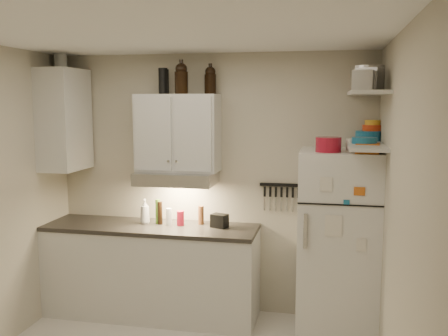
# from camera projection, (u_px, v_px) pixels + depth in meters

# --- Properties ---
(ceiling) EXTENTS (3.20, 3.00, 0.02)m
(ceiling) POSITION_uv_depth(u_px,v_px,m) (161.00, 30.00, 3.41)
(ceiling) COLOR white
(ceiling) RESTS_ON ground
(back_wall) EXTENTS (3.20, 0.02, 2.60)m
(back_wall) POSITION_uv_depth(u_px,v_px,m) (212.00, 184.00, 5.04)
(back_wall) COLOR #BDB6A1
(back_wall) RESTS_ON ground
(right_wall) EXTENTS (0.02, 3.00, 2.60)m
(right_wall) POSITION_uv_depth(u_px,v_px,m) (400.00, 229.00, 3.25)
(right_wall) COLOR #BDB6A1
(right_wall) RESTS_ON ground
(base_cabinet) EXTENTS (2.10, 0.60, 0.88)m
(base_cabinet) POSITION_uv_depth(u_px,v_px,m) (152.00, 272.00, 4.97)
(base_cabinet) COLOR silver
(base_cabinet) RESTS_ON floor
(countertop) EXTENTS (2.10, 0.62, 0.04)m
(countertop) POSITION_uv_depth(u_px,v_px,m) (151.00, 227.00, 4.91)
(countertop) COLOR #2C2925
(countertop) RESTS_ON base_cabinet
(upper_cabinet) EXTENTS (0.80, 0.33, 0.75)m
(upper_cabinet) POSITION_uv_depth(u_px,v_px,m) (178.00, 133.00, 4.87)
(upper_cabinet) COLOR silver
(upper_cabinet) RESTS_ON back_wall
(side_cabinet) EXTENTS (0.33, 0.55, 1.00)m
(side_cabinet) POSITION_uv_depth(u_px,v_px,m) (64.00, 120.00, 4.95)
(side_cabinet) COLOR silver
(side_cabinet) RESTS_ON left_wall
(range_hood) EXTENTS (0.76, 0.46, 0.12)m
(range_hood) POSITION_uv_depth(u_px,v_px,m) (177.00, 178.00, 4.86)
(range_hood) COLOR silver
(range_hood) RESTS_ON back_wall
(fridge) EXTENTS (0.70, 0.68, 1.70)m
(fridge) POSITION_uv_depth(u_px,v_px,m) (338.00, 244.00, 4.51)
(fridge) COLOR white
(fridge) RESTS_ON floor
(shelf_hi) EXTENTS (0.30, 0.95, 0.03)m
(shelf_hi) POSITION_uv_depth(u_px,v_px,m) (368.00, 93.00, 4.16)
(shelf_hi) COLOR silver
(shelf_hi) RESTS_ON right_wall
(shelf_lo) EXTENTS (0.30, 0.95, 0.03)m
(shelf_lo) POSITION_uv_depth(u_px,v_px,m) (366.00, 145.00, 4.22)
(shelf_lo) COLOR silver
(shelf_lo) RESTS_ON right_wall
(knife_strip) EXTENTS (0.42, 0.02, 0.03)m
(knife_strip) POSITION_uv_depth(u_px,v_px,m) (281.00, 185.00, 4.88)
(knife_strip) COLOR black
(knife_strip) RESTS_ON back_wall
(dutch_oven) EXTENTS (0.25, 0.25, 0.13)m
(dutch_oven) POSITION_uv_depth(u_px,v_px,m) (328.00, 145.00, 4.26)
(dutch_oven) COLOR maroon
(dutch_oven) RESTS_ON fridge
(book_stack) EXTENTS (0.22, 0.26, 0.08)m
(book_stack) POSITION_uv_depth(u_px,v_px,m) (368.00, 148.00, 4.18)
(book_stack) COLOR #C95F19
(book_stack) RESTS_ON fridge
(spice_jar) EXTENTS (0.07, 0.07, 0.11)m
(spice_jar) POSITION_uv_depth(u_px,v_px,m) (350.00, 145.00, 4.28)
(spice_jar) COLOR silver
(spice_jar) RESTS_ON fridge
(stock_pot) EXTENTS (0.40, 0.40, 0.22)m
(stock_pot) POSITION_uv_depth(u_px,v_px,m) (368.00, 79.00, 4.40)
(stock_pot) COLOR silver
(stock_pot) RESTS_ON shelf_hi
(tin_a) EXTENTS (0.23, 0.22, 0.18)m
(tin_a) POSITION_uv_depth(u_px,v_px,m) (369.00, 79.00, 4.04)
(tin_a) COLOR #AAAAAD
(tin_a) RESTS_ON shelf_hi
(tin_b) EXTENTS (0.18, 0.18, 0.16)m
(tin_b) POSITION_uv_depth(u_px,v_px,m) (363.00, 80.00, 3.89)
(tin_b) COLOR #AAAAAD
(tin_b) RESTS_ON shelf_hi
(bowl_teal) EXTENTS (0.22, 0.22, 0.09)m
(bowl_teal) POSITION_uv_depth(u_px,v_px,m) (368.00, 136.00, 4.52)
(bowl_teal) COLOR #1B6B98
(bowl_teal) RESTS_ON shelf_lo
(bowl_orange) EXTENTS (0.18, 0.18, 0.05)m
(bowl_orange) POSITION_uv_depth(u_px,v_px,m) (372.00, 128.00, 4.55)
(bowl_orange) COLOR red
(bowl_orange) RESTS_ON bowl_teal
(bowl_yellow) EXTENTS (0.14, 0.14, 0.04)m
(bowl_yellow) POSITION_uv_depth(u_px,v_px,m) (373.00, 122.00, 4.54)
(bowl_yellow) COLOR gold
(bowl_yellow) RESTS_ON bowl_orange
(plates) EXTENTS (0.23, 0.23, 0.05)m
(plates) POSITION_uv_depth(u_px,v_px,m) (364.00, 140.00, 4.22)
(plates) COLOR #1B6B98
(plates) RESTS_ON shelf_lo
(growler_a) EXTENTS (0.16, 0.16, 0.30)m
(growler_a) POSITION_uv_depth(u_px,v_px,m) (181.00, 78.00, 4.71)
(growler_a) COLOR black
(growler_a) RESTS_ON upper_cabinet
(growler_b) EXTENTS (0.14, 0.14, 0.27)m
(growler_b) POSITION_uv_depth(u_px,v_px,m) (210.00, 80.00, 4.81)
(growler_b) COLOR black
(growler_b) RESTS_ON upper_cabinet
(thermos_a) EXTENTS (0.10, 0.10, 0.25)m
(thermos_a) POSITION_uv_depth(u_px,v_px,m) (163.00, 81.00, 4.83)
(thermos_a) COLOR black
(thermos_a) RESTS_ON upper_cabinet
(thermos_b) EXTENTS (0.11, 0.11, 0.24)m
(thermos_b) POSITION_uv_depth(u_px,v_px,m) (165.00, 82.00, 4.87)
(thermos_b) COLOR black
(thermos_b) RESTS_ON upper_cabinet
(side_jar) EXTENTS (0.16, 0.16, 0.17)m
(side_jar) POSITION_uv_depth(u_px,v_px,m) (60.00, 60.00, 4.96)
(side_jar) COLOR silver
(side_jar) RESTS_ON side_cabinet
(soap_bottle) EXTENTS (0.13, 0.13, 0.28)m
(soap_bottle) POSITION_uv_depth(u_px,v_px,m) (145.00, 210.00, 4.96)
(soap_bottle) COLOR silver
(soap_bottle) RESTS_ON countertop
(pepper_mill) EXTENTS (0.07, 0.07, 0.18)m
(pepper_mill) POSITION_uv_depth(u_px,v_px,m) (201.00, 215.00, 4.94)
(pepper_mill) COLOR brown
(pepper_mill) RESTS_ON countertop
(oil_bottle) EXTENTS (0.06, 0.06, 0.24)m
(oil_bottle) POSITION_uv_depth(u_px,v_px,m) (158.00, 212.00, 4.96)
(oil_bottle) COLOR #3C6419
(oil_bottle) RESTS_ON countertop
(vinegar_bottle) EXTENTS (0.05, 0.05, 0.23)m
(vinegar_bottle) POSITION_uv_depth(u_px,v_px,m) (160.00, 213.00, 4.94)
(vinegar_bottle) COLOR black
(vinegar_bottle) RESTS_ON countertop
(clear_bottle) EXTENTS (0.07, 0.07, 0.17)m
(clear_bottle) POSITION_uv_depth(u_px,v_px,m) (169.00, 217.00, 4.90)
(clear_bottle) COLOR silver
(clear_bottle) RESTS_ON countertop
(red_jar) EXTENTS (0.08, 0.08, 0.15)m
(red_jar) POSITION_uv_depth(u_px,v_px,m) (180.00, 218.00, 4.89)
(red_jar) COLOR maroon
(red_jar) RESTS_ON countertop
(caddy) EXTENTS (0.18, 0.15, 0.13)m
(caddy) POSITION_uv_depth(u_px,v_px,m) (219.00, 221.00, 4.82)
(caddy) COLOR black
(caddy) RESTS_ON countertop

